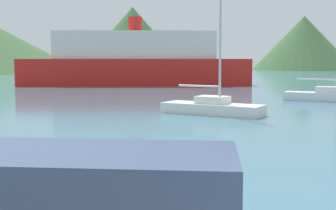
% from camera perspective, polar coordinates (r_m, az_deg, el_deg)
% --- Properties ---
extents(sailboat_inner, '(5.27, 4.49, 7.55)m').
position_cam_1_polar(sailboat_inner, '(24.42, 5.45, -0.18)').
color(sailboat_inner, white).
rests_on(sailboat_inner, ground_plane).
extents(sailboat_middle, '(5.79, 4.60, 7.57)m').
position_cam_1_polar(sailboat_middle, '(33.46, 19.12, 1.15)').
color(sailboat_middle, silver).
rests_on(sailboat_middle, ground_plane).
extents(ferry_distant, '(24.91, 7.96, 7.38)m').
position_cam_1_polar(ferry_distant, '(51.55, -4.00, 5.31)').
color(ferry_distant, red).
rests_on(ferry_distant, ground_plane).
extents(hill_central, '(26.72, 26.72, 15.05)m').
position_cam_1_polar(hill_central, '(113.10, -4.33, 8.06)').
color(hill_central, '#3D6038').
rests_on(hill_central, ground_plane).
extents(hill_east, '(25.25, 25.25, 13.33)m').
position_cam_1_polar(hill_east, '(121.97, 16.21, 7.27)').
color(hill_east, '#3D6038').
rests_on(hill_east, ground_plane).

